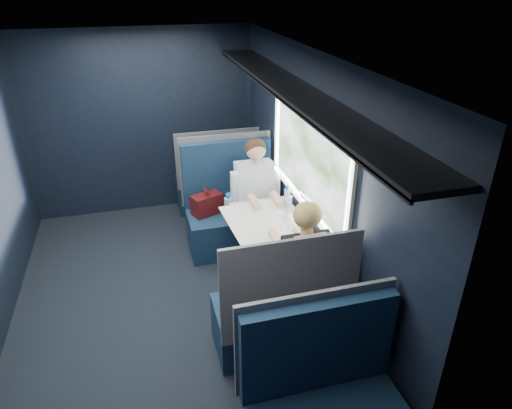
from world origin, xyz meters
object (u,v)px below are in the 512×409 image
object	(u,v)px
seat_bay_near	(230,212)
bottle_small	(287,196)
seat_bay_far	(279,312)
laptop	(303,215)
cup	(289,200)
table	(269,229)
seat_row_front	(216,181)
seat_row_back	(323,407)
man	(257,193)
woman	(302,264)

from	to	relation	value
seat_bay_near	bottle_small	distance (m)	0.84
bottle_small	seat_bay_far	bearing A→B (deg)	-111.23
seat_bay_far	laptop	bearing A→B (deg)	58.82
laptop	cup	bearing A→B (deg)	91.56
table	bottle_small	distance (m)	0.45
seat_bay_near	seat_row_front	xyz separation A→B (m)	(0.01, 0.92, -0.01)
seat_bay_near	bottle_small	xyz separation A→B (m)	(0.47, -0.56, 0.41)
seat_row_back	laptop	bearing A→B (deg)	74.20
seat_row_front	laptop	size ratio (longest dim) A/B	3.34
seat_row_front	man	size ratio (longest dim) A/B	0.88
seat_row_front	cup	xyz separation A→B (m)	(0.48, -1.49, 0.38)
cup	laptop	bearing A→B (deg)	-88.44
seat_bay_near	woman	bearing A→B (deg)	-80.64
table	woman	distance (m)	0.71
man	table	bearing A→B (deg)	-95.52
seat_bay_far	cup	xyz separation A→B (m)	(0.48, 1.18, 0.37)
seat_bay_near	seat_row_back	bearing A→B (deg)	-89.77
woman	cup	xyz separation A→B (m)	(0.23, 1.01, 0.06)
seat_row_back	cup	xyz separation A→B (m)	(0.48, 2.10, 0.38)
seat_row_front	cup	world-z (taller)	seat_row_front
woman	bottle_small	world-z (taller)	woman
seat_row_back	cup	bearing A→B (deg)	77.14
cup	table	bearing A→B (deg)	-134.24
seat_bay_far	laptop	xyz separation A→B (m)	(0.49, 0.81, 0.39)
table	woman	world-z (taller)	woman
table	seat_row_back	size ratio (longest dim) A/B	0.86
seat_row_front	cup	bearing A→B (deg)	-72.15
seat_bay_far	seat_row_back	bearing A→B (deg)	-90.00
woman	laptop	distance (m)	0.69
seat_row_back	seat_row_front	bearing A→B (deg)	90.00
laptop	cup	world-z (taller)	laptop
seat_bay_far	man	xyz separation A→B (m)	(0.25, 1.57, 0.30)
seat_row_back	cup	size ratio (longest dim) A/B	12.81
seat_row_front	man	xyz separation A→B (m)	(0.25, -1.10, 0.31)
seat_row_back	laptop	xyz separation A→B (m)	(0.49, 1.73, 0.40)
laptop	seat_bay_far	bearing A→B (deg)	-121.18
man	seat_row_back	bearing A→B (deg)	-95.72
seat_bay_near	seat_row_front	world-z (taller)	seat_bay_near
man	bottle_small	world-z (taller)	man
table	seat_row_front	xyz separation A→B (m)	(-0.18, 1.80, -0.25)
seat_bay_far	laptop	distance (m)	1.02
man	seat_bay_far	bearing A→B (deg)	-99.03
man	cup	world-z (taller)	man
cup	seat_bay_near	bearing A→B (deg)	130.82
woman	seat_bay_far	bearing A→B (deg)	-146.18
table	laptop	size ratio (longest dim) A/B	2.88
table	seat_bay_near	xyz separation A→B (m)	(-0.19, 0.87, -0.24)
woman	bottle_small	size ratio (longest dim) A/B	6.42
cup	seat_row_back	bearing A→B (deg)	-102.86
seat_bay_near	seat_bay_far	bearing A→B (deg)	-89.65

